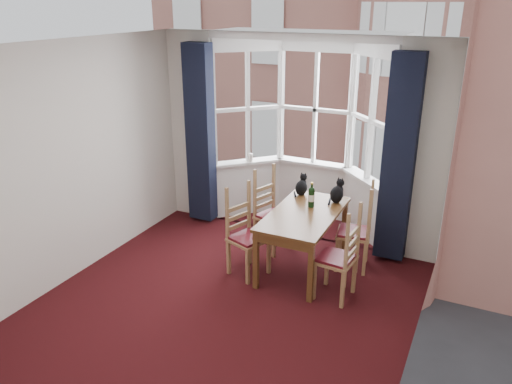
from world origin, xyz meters
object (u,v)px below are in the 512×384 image
Objects in this scene: chair_left_far at (269,215)px; cat_left at (302,186)px; chair_right_far at (361,234)px; wine_bottle at (311,196)px; candle_tall at (251,158)px; chair_left_near at (243,237)px; dining_table at (304,219)px; chair_right_near at (343,261)px; cat_right at (337,193)px.

chair_left_far is 3.10× the size of cat_left.
wine_bottle reaches higher than chair_right_far.
chair_left_near is at bearing -66.66° from candle_tall.
cat_left is (-0.25, 0.55, 0.21)m from dining_table.
chair_left_far is at bearing 167.14° from wine_bottle.
cat_left reaches higher than chair_right_far.
candle_tall is (-1.99, 0.94, 0.46)m from chair_right_far.
chair_right_near is (1.28, -0.06, 0.00)m from chair_left_near.
chair_right_far is (0.64, 0.32, -0.20)m from dining_table.
cat_right reaches higher than dining_table.
candle_tall is at bearing 113.34° from chair_left_near.
chair_right_far is at bearing 28.85° from chair_left_near.
chair_left_near is 2.85× the size of cat_right.
candle_tall is (-1.36, 1.05, 0.02)m from wine_bottle.
chair_right_far is 0.77m from wine_bottle.
chair_left_far is (0.01, 0.74, 0.00)m from chair_left_near.
chair_right_near is at bearing -2.85° from chair_left_near.
chair_left_near is at bearing -137.71° from wine_bottle.
chair_right_far is (1.28, 0.70, 0.00)m from chair_left_near.
candle_tall reaches higher than chair_right_near.
chair_right_near is 1.11m from cat_right.
cat_right is at bearing 155.01° from chair_right_far.
dining_table is 1.57× the size of chair_right_near.
dining_table is 1.87m from candle_tall.
candle_tall is (-0.72, 0.91, 0.46)m from chair_left_far.
dining_table is at bearing -116.72° from cat_right.
chair_left_far is 1.00× the size of chair_right_near.
chair_right_far is at bearing 26.90° from dining_table.
chair_left_near is at bearing 177.15° from chair_right_near.
cat_left is 2.35× the size of candle_tall.
cat_right reaches higher than cat_left.
chair_left_near is at bearing -151.15° from chair_right_far.
cat_left is 0.92× the size of wine_bottle.
dining_table is 0.77m from chair_left_near.
wine_bottle is (0.01, 0.21, 0.23)m from dining_table.
chair_left_near is (-0.64, -0.38, -0.20)m from dining_table.
wine_bottle is at bearing -12.86° from chair_left_far.
cat_left is at bearing 165.47° from chair_right_far.
chair_right_near is (0.64, -0.44, -0.20)m from dining_table.
chair_left_far is at bearing 89.24° from chair_left_near.
cat_left is (-0.89, 1.00, 0.41)m from chair_right_near.
wine_bottle is (-0.63, -0.11, 0.44)m from chair_right_far.
candle_tall is at bearing 154.67° from chair_right_far.
chair_left_far is 1.27m from chair_right_far.
dining_table is 1.57× the size of chair_left_near.
chair_left_far is at bearing 147.76° from chair_right_near.
candle_tall is (-1.35, 1.27, 0.26)m from dining_table.
dining_table is 0.74m from chair_right_far.
candle_tall reaches higher than chair_left_near.
chair_right_near is 7.29× the size of candle_tall.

